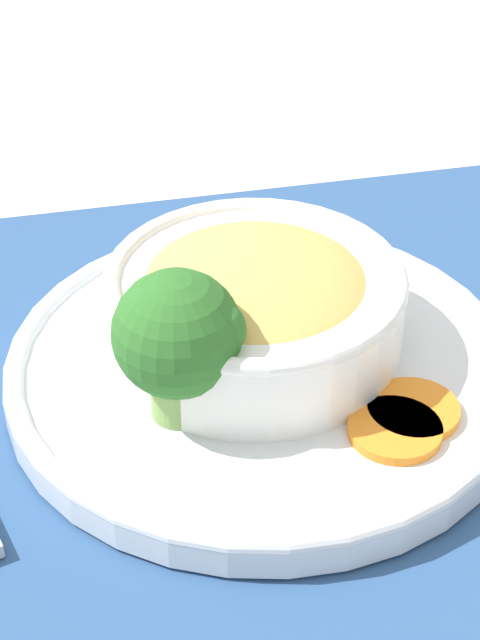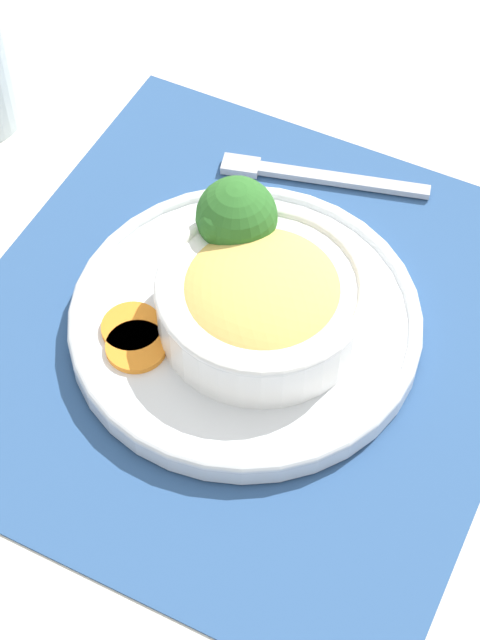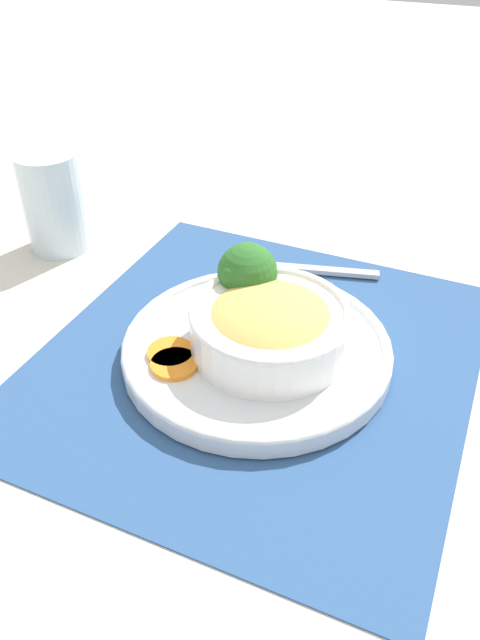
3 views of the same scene
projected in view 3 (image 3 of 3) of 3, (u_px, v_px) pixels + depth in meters
name	position (u px, v px, depth m)	size (l,w,h in m)	color
ground_plane	(256.00, 359.00, 0.64)	(4.00, 4.00, 0.00)	beige
placemat	(256.00, 358.00, 0.64)	(0.48, 0.44, 0.00)	#2D5184
plate	(257.00, 348.00, 0.63)	(0.27, 0.27, 0.02)	silver
bowl	(269.00, 327.00, 0.60)	(0.16, 0.16, 0.06)	white
broccoli_floret	(247.00, 274.00, 0.65)	(0.06, 0.06, 0.08)	#84AD5B
carrot_slice_near	(171.00, 353.00, 0.61)	(0.05, 0.05, 0.01)	orange
carrot_slice_middle	(174.00, 364.00, 0.60)	(0.05, 0.05, 0.01)	orange
water_glass	(55.00, 207.00, 0.79)	(0.08, 0.08, 0.13)	silver
fork	(290.00, 268.00, 0.77)	(0.05, 0.18, 0.01)	#B7B7BC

